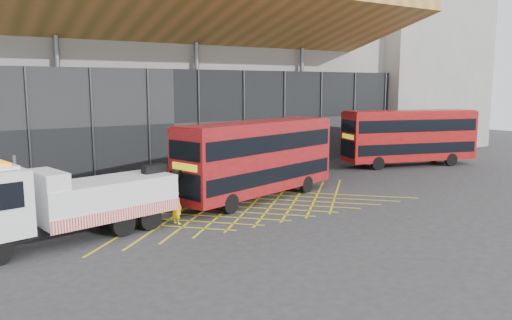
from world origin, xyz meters
TOP-DOWN VIEW (x-y plane):
  - ground_plane at (0.00, 0.00)m, footprint 120.00×120.00m
  - road_markings at (1.60, 0.00)m, footprint 19.96×7.16m
  - construction_building at (1.92, 18.40)m, footprint 55.00×23.97m
  - east_building at (32.00, 16.00)m, footprint 15.00×12.00m
  - recovery_truck at (-8.31, -0.90)m, footprint 11.14×4.53m
  - bus_towed at (3.19, 1.59)m, footprint 11.76×5.84m
  - bus_second at (20.85, 5.34)m, footprint 11.87×5.66m
  - worker at (-3.18, -0.91)m, footprint 0.59×0.71m

SIDE VIEW (x-z plane):
  - ground_plane at x=0.00m, z-range 0.00..0.00m
  - road_markings at x=1.60m, z-range 0.00..0.01m
  - worker at x=-3.18m, z-range 0.00..1.66m
  - recovery_truck at x=-8.31m, z-range -0.15..3.72m
  - bus_towed at x=3.19m, z-range 0.26..4.94m
  - bus_second at x=20.85m, z-range 0.26..4.98m
  - construction_building at x=1.92m, z-range -0.02..17.98m
  - east_building at x=32.00m, z-range 0.00..20.00m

